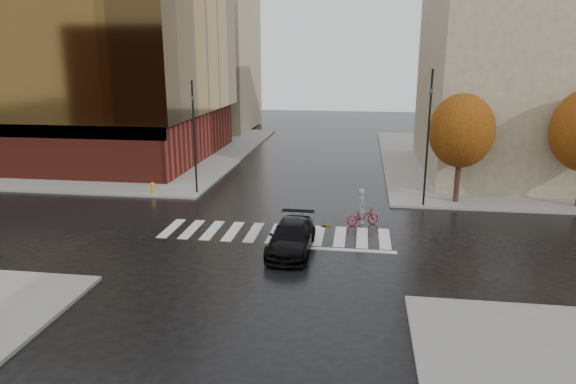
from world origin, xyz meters
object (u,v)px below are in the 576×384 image
cyclist (362,213)px  sedan (292,237)px  fire_hydrant (153,187)px  traffic_light_nw (194,130)px  traffic_light_ne (429,128)px

cyclist → sedan: bearing=120.8°
fire_hydrant → traffic_light_nw: bearing=15.0°
traffic_light_nw → traffic_light_ne: traffic_light_ne is taller
traffic_light_nw → fire_hydrant: traffic_light_nw is taller
sedan → traffic_light_ne: size_ratio=0.60×
fire_hydrant → sedan: bearing=-39.2°
cyclist → traffic_light_nw: 12.18m
cyclist → fire_hydrant: 13.96m
sedan → traffic_light_nw: traffic_light_nw is taller
traffic_light_nw → fire_hydrant: size_ratio=9.72×
sedan → fire_hydrant: size_ratio=6.43×
sedan → fire_hydrant: 13.13m
cyclist → traffic_light_ne: (3.60, 3.80, 4.04)m
cyclist → fire_hydrant: (-13.37, 4.00, -0.13)m
traffic_light_ne → sedan: bearing=71.8°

